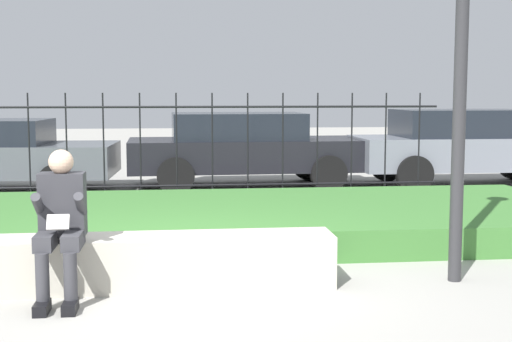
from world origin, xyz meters
TOP-DOWN VIEW (x-y plane):
  - ground_plane at (0.00, 0.00)m, footprint 60.00×60.00m
  - stone_bench at (-0.11, 0.00)m, footprint 3.02×0.53m
  - person_seated_reader at (-0.98, -0.30)m, footprint 0.42×0.73m
  - grass_berm at (0.00, 2.41)m, footprint 10.12×3.42m
  - iron_fence at (0.00, 4.46)m, footprint 8.12×0.03m
  - car_parked_center at (1.27, 6.90)m, footprint 4.43×2.01m
  - car_parked_right at (5.48, 6.62)m, footprint 4.35×1.87m
  - street_lamp at (2.56, -0.07)m, footprint 0.28×0.28m

SIDE VIEW (x-z plane):
  - ground_plane at x=0.00m, z-range 0.00..0.00m
  - grass_berm at x=0.00m, z-range 0.00..0.34m
  - stone_bench at x=-0.11m, z-range -0.03..0.45m
  - person_seated_reader at x=-0.98m, z-range 0.06..1.34m
  - car_parked_center at x=1.27m, z-range 0.05..1.44m
  - car_parked_right at x=5.48m, z-range 0.05..1.49m
  - iron_fence at x=0.00m, z-range 0.04..1.80m
  - street_lamp at x=2.56m, z-range 0.46..4.49m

